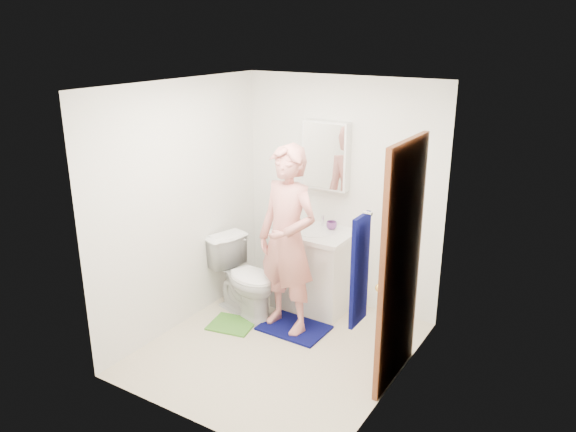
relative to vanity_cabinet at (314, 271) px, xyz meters
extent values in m
cube|color=beige|center=(0.15, -0.91, -0.41)|extent=(2.20, 2.40, 0.02)
cube|color=white|center=(0.15, -0.91, 2.01)|extent=(2.20, 2.40, 0.02)
cube|color=white|center=(0.15, 0.30, 0.80)|extent=(2.20, 0.02, 2.40)
cube|color=white|center=(0.15, -2.12, 0.80)|extent=(2.20, 0.02, 2.40)
cube|color=white|center=(-0.96, -0.91, 0.80)|extent=(0.02, 2.40, 2.40)
cube|color=white|center=(1.26, -0.91, 0.80)|extent=(0.02, 2.40, 2.40)
cube|color=white|center=(0.00, 0.00, 0.00)|extent=(0.75, 0.55, 0.80)
cube|color=white|center=(0.00, 0.00, 0.43)|extent=(0.79, 0.59, 0.05)
cylinder|color=white|center=(0.00, 0.00, 0.44)|extent=(0.40, 0.40, 0.03)
cylinder|color=silver|center=(0.00, 0.18, 0.51)|extent=(0.03, 0.03, 0.12)
cube|color=white|center=(0.00, 0.22, 1.20)|extent=(0.50, 0.12, 0.70)
cube|color=white|center=(0.00, 0.16, 1.20)|extent=(0.46, 0.01, 0.66)
cube|color=brown|center=(1.22, -0.76, 0.62)|extent=(0.05, 0.80, 2.05)
sphere|color=gold|center=(1.18, -1.08, 0.55)|extent=(0.07, 0.07, 0.07)
cube|color=#080A4B|center=(1.18, -1.48, 0.85)|extent=(0.03, 0.24, 0.80)
cylinder|color=silver|center=(1.22, -1.48, 1.27)|extent=(0.06, 0.02, 0.02)
imported|color=white|center=(-0.52, -0.50, 0.00)|extent=(0.87, 0.64, 0.79)
cube|color=#080A4B|center=(0.09, -0.54, -0.39)|extent=(0.65, 0.47, 0.02)
cube|color=#4A8F2F|center=(-0.48, -0.81, -0.39)|extent=(0.49, 0.44, 0.02)
imported|color=#B37353|center=(-0.21, -0.08, 0.54)|extent=(0.09, 0.09, 0.18)
imported|color=#773F8B|center=(0.13, 0.13, 0.49)|extent=(0.13, 0.13, 0.09)
imported|color=tan|center=(0.02, -0.55, 0.53)|extent=(0.73, 0.55, 1.82)
camera|label=1|loc=(2.62, -4.74, 2.43)|focal=35.00mm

